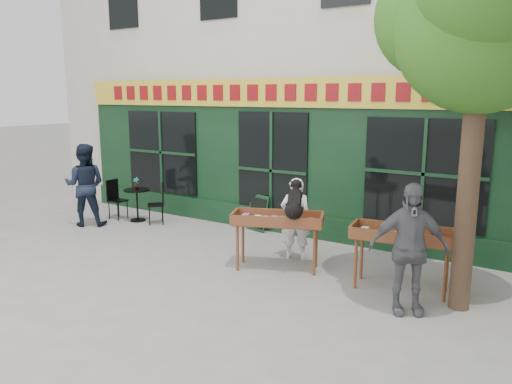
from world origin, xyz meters
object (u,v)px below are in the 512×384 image
at_px(book_cart_right, 403,238).
at_px(man_left, 85,185).
at_px(man_right, 408,249).
at_px(book_cart_center, 277,222).
at_px(woman, 296,219).
at_px(bistro_table, 137,199).
at_px(dog, 295,198).

xyz_separation_m(book_cart_right, man_left, (-7.24, -0.05, 0.12)).
bearing_deg(man_right, book_cart_center, 138.17).
bearing_deg(woman, man_right, 131.19).
xyz_separation_m(book_cart_center, man_left, (-5.17, 0.16, 0.12)).
height_order(woman, bistro_table, woman).
distance_m(dog, bistro_table, 5.00).
bearing_deg(bistro_table, woman, -5.27).
xyz_separation_m(dog, bistro_table, (-4.82, 1.11, -0.75)).
distance_m(book_cart_right, man_left, 7.24).
xyz_separation_m(man_right, man_left, (-7.54, 0.70, 0.03)).
height_order(book_cart_center, dog, dog).
distance_m(dog, book_cart_right, 1.80).
bearing_deg(bistro_table, man_right, -13.15).
xyz_separation_m(book_cart_center, man_right, (2.37, -0.54, 0.09)).
relative_size(book_cart_center, man_left, 0.86).
distance_m(man_right, bistro_table, 7.03).
height_order(book_cart_center, woman, woman).
xyz_separation_m(book_cart_center, woman, (0.00, 0.65, -0.07)).
relative_size(woman, bistro_table, 1.98).
bearing_deg(book_cart_center, woman, 67.79).
height_order(man_right, man_left, man_left).
relative_size(bistro_table, man_left, 0.40).
bearing_deg(man_left, book_cart_right, 144.79).
height_order(book_cart_right, bistro_table, book_cart_right).
relative_size(man_right, man_left, 0.97).
relative_size(woman, man_right, 0.83).
height_order(woman, man_right, man_right).
bearing_deg(book_cart_center, dog, -30.34).
xyz_separation_m(book_cart_center, dog, (0.35, -0.05, 0.47)).
bearing_deg(dog, book_cart_right, -13.50).
bearing_deg(man_left, dog, 142.18).
bearing_deg(book_cart_right, bistro_table, 163.53).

